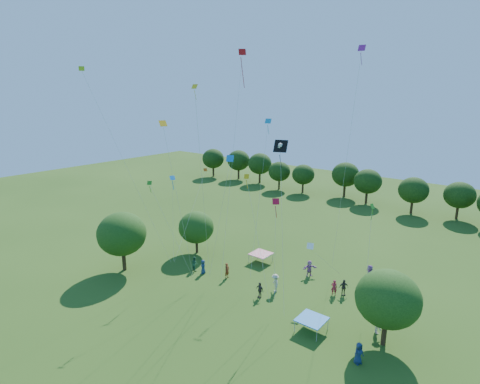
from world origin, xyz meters
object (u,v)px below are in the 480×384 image
tent_blue (312,319)px  tent_red_stripe (261,254)px  near_tree_east (388,299)px  red_high_kite (239,94)px  near_tree_west (122,234)px  pirate_kite (280,149)px  near_tree_north (196,227)px

tent_blue → tent_red_stripe: bearing=143.3°
near_tree_east → red_high_kite: size_ratio=0.28×
near_tree_west → red_high_kite: size_ratio=0.30×
near_tree_east → tent_blue: near_tree_east is taller
pirate_kite → red_high_kite: bearing=165.5°
pirate_kite → red_high_kite: 7.84m
near_tree_north → pirate_kite: 17.12m
tent_blue → pirate_kite: bearing=148.7°
near_tree_west → tent_red_stripe: near_tree_west is taller
near_tree_east → tent_blue: (-5.24, -1.92, -2.92)m
near_tree_north → tent_red_stripe: 8.54m
near_tree_west → tent_blue: size_ratio=3.02×
near_tree_west → tent_red_stripe: (10.72, 11.11, -3.23)m
tent_red_stripe → near_tree_east: bearing=-21.0°
near_tree_north → pirate_kite: pirate_kite is taller
near_tree_north → near_tree_east: bearing=-8.3°
near_tree_north → pirate_kite: size_ratio=0.38×
tent_red_stripe → tent_blue: bearing=-36.7°
red_high_kite → near_tree_west: bearing=-141.3°
tent_blue → red_high_kite: (-11.67, 4.99, 17.94)m
near_tree_west → pirate_kite: 19.89m
near_tree_west → tent_red_stripe: size_ratio=3.02×
tent_blue → red_high_kite: 21.98m
near_tree_east → red_high_kite: 22.82m
near_tree_north → tent_red_stripe: near_tree_north is taller
near_tree_west → tent_blue: (21.63, 2.98, -3.23)m
near_tree_west → pirate_kite: pirate_kite is taller
tent_blue → red_high_kite: red_high_kite is taller
near_tree_west → near_tree_north: size_ratio=1.27×
near_tree_west → near_tree_east: bearing=10.3°
near_tree_north → near_tree_east: 24.18m
tent_red_stripe → tent_blue: 13.60m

